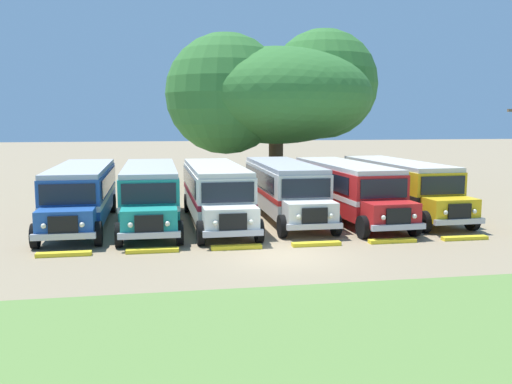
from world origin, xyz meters
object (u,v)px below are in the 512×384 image
Objects in this scene: parked_bus_slot_0 at (82,192)px; parked_bus_slot_4 at (346,187)px; parked_bus_slot_1 at (150,191)px; parked_bus_slot_2 at (216,191)px; broad_shade_tree at (275,92)px; parked_bus_slot_5 at (399,185)px; parked_bus_slot_3 at (284,187)px.

parked_bus_slot_4 is (13.14, -0.50, 0.00)m from parked_bus_slot_0.
parked_bus_slot_1 is at bearing 83.26° from parked_bus_slot_0.
parked_bus_slot_0 is 1.00× the size of parked_bus_slot_2.
parked_bus_slot_0 is 0.67× the size of broad_shade_tree.
parked_bus_slot_5 is (9.91, 0.77, 0.00)m from parked_bus_slot_2.
parked_bus_slot_2 is 9.94m from parked_bus_slot_5.
broad_shade_tree is at bearing -179.18° from parked_bus_slot_4.
parked_bus_slot_2 is 6.72m from parked_bus_slot_4.
parked_bus_slot_1 and parked_bus_slot_2 have the same top height.
parked_bus_slot_4 is 14.63m from broad_shade_tree.
parked_bus_slot_4 and parked_bus_slot_5 have the same top height.
parked_bus_slot_0 is 13.15m from parked_bus_slot_4.
broad_shade_tree is (-0.86, 13.56, 5.43)m from parked_bus_slot_4.
parked_bus_slot_2 is 1.00× the size of parked_bus_slot_5.
parked_bus_slot_3 is (6.80, 0.61, 0.00)m from parked_bus_slot_1.
parked_bus_slot_3 is 0.99× the size of parked_bus_slot_4.
parked_bus_slot_0 is at bearing -95.82° from parked_bus_slot_2.
parked_bus_slot_1 is 1.00× the size of parked_bus_slot_4.
parked_bus_slot_0 is at bearing -94.98° from parked_bus_slot_4.
parked_bus_slot_5 is at bearing -72.50° from broad_shade_tree.
parked_bus_slot_3 is 1.00× the size of parked_bus_slot_5.
parked_bus_slot_2 is 3.72m from parked_bus_slot_3.
parked_bus_slot_0 is 1.00× the size of parked_bus_slot_3.
parked_bus_slot_5 is (6.28, -0.04, 0.00)m from parked_bus_slot_3.
parked_bus_slot_1 is (3.25, -0.36, 0.00)m from parked_bus_slot_0.
parked_bus_slot_4 is 0.67× the size of broad_shade_tree.
parked_bus_slot_4 is 1.00× the size of parked_bus_slot_5.
broad_shade_tree reaches higher than parked_bus_slot_0.
broad_shade_tree reaches higher than parked_bus_slot_2.
parked_bus_slot_0 and parked_bus_slot_2 have the same top height.
parked_bus_slot_1 is 3.18m from parked_bus_slot_2.
parked_bus_slot_3 is (3.63, 0.81, 0.00)m from parked_bus_slot_2.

